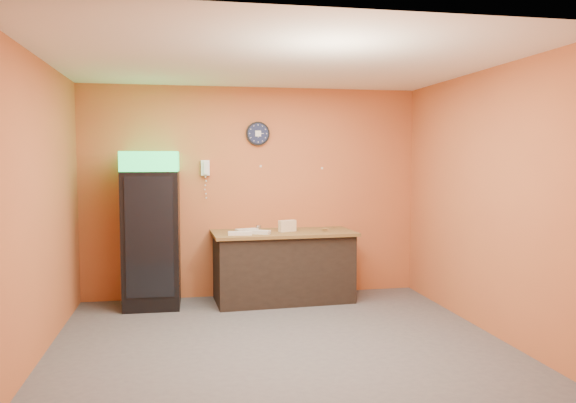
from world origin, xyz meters
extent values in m
plane|color=#47474C|center=(0.00, 0.00, 0.00)|extent=(4.50, 4.50, 0.00)
cube|color=#BF6536|center=(0.00, 2.00, 1.40)|extent=(4.50, 0.02, 2.80)
cube|color=#BF6536|center=(-2.25, 0.00, 1.40)|extent=(0.02, 4.00, 2.80)
cube|color=#BF6536|center=(2.25, 0.00, 1.40)|extent=(0.02, 4.00, 2.80)
cube|color=white|center=(0.00, 0.00, 2.80)|extent=(4.50, 4.00, 0.02)
cube|color=black|center=(-1.32, 1.65, 0.85)|extent=(0.69, 0.69, 1.70)
cube|color=#19D755|center=(-1.32, 1.65, 1.82)|extent=(0.69, 0.69, 0.24)
cube|color=black|center=(-1.31, 1.31, 0.92)|extent=(0.56, 0.03, 1.45)
cube|color=black|center=(0.34, 1.61, 0.44)|extent=(1.78, 0.87, 0.87)
cylinder|color=black|center=(0.06, 1.98, 2.18)|extent=(0.32, 0.05, 0.32)
cylinder|color=#0F1433|center=(0.06, 1.95, 2.18)|extent=(0.27, 0.01, 0.27)
cube|color=white|center=(0.06, 1.94, 2.18)|extent=(0.08, 0.00, 0.08)
cube|color=white|center=(-0.64, 1.96, 1.73)|extent=(0.11, 0.06, 0.20)
cube|color=white|center=(-0.64, 1.91, 1.73)|extent=(0.05, 0.04, 0.17)
cube|color=olive|center=(0.34, 1.61, 0.89)|extent=(1.86, 0.94, 0.04)
cube|color=beige|center=(0.39, 1.58, 0.94)|extent=(0.24, 0.16, 0.05)
cube|color=beige|center=(0.39, 1.58, 0.98)|extent=(0.24, 0.16, 0.05)
cube|color=beige|center=(0.39, 1.58, 1.03)|extent=(0.24, 0.16, 0.05)
cube|color=silver|center=(-0.25, 1.37, 0.93)|extent=(0.30, 0.15, 0.04)
cube|color=silver|center=(-0.02, 1.44, 0.93)|extent=(0.33, 0.26, 0.04)
cube|color=silver|center=(-0.13, 1.65, 0.93)|extent=(0.31, 0.20, 0.04)
cylinder|color=silver|center=(0.04, 1.76, 0.95)|extent=(0.07, 0.07, 0.07)
camera|label=1|loc=(-0.93, -5.49, 1.85)|focal=35.00mm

